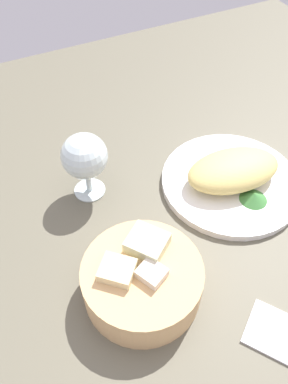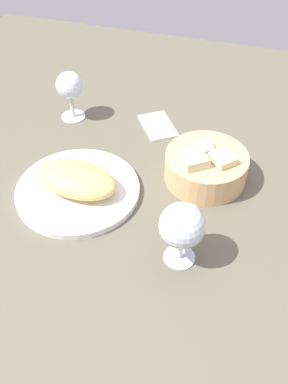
% 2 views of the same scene
% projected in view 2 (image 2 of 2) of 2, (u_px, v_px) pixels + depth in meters
% --- Properties ---
extents(ground_plane, '(1.40, 1.40, 0.02)m').
position_uv_depth(ground_plane, '(130.00, 180.00, 0.94)').
color(ground_plane, '#5F5A49').
extents(plate, '(0.26, 0.26, 0.01)m').
position_uv_depth(plate, '(78.00, 190.00, 0.90)').
color(plate, white).
rests_on(plate, ground_plane).
extents(omelette, '(0.19, 0.12, 0.05)m').
position_uv_depth(omelette, '(76.00, 179.00, 0.88)').
color(omelette, '#DAC16D').
rests_on(omelette, plate).
extents(lettuce_garnish, '(0.05, 0.05, 0.02)m').
position_uv_depth(lettuce_garnish, '(85.00, 167.00, 0.93)').
color(lettuce_garnish, '#3C7C39').
rests_on(lettuce_garnish, plate).
extents(bread_basket, '(0.17, 0.17, 0.08)m').
position_uv_depth(bread_basket, '(206.00, 167.00, 0.91)').
color(bread_basket, tan).
rests_on(bread_basket, ground_plane).
extents(wine_glass_near, '(0.08, 0.08, 0.13)m').
position_uv_depth(wine_glass_near, '(182.00, 227.00, 0.72)').
color(wine_glass_near, silver).
rests_on(wine_glass_near, ground_plane).
extents(wine_glass_far, '(0.07, 0.07, 0.12)m').
position_uv_depth(wine_glass_far, '(70.00, 88.00, 1.04)').
color(wine_glass_far, silver).
rests_on(wine_glass_far, ground_plane).
extents(folded_napkin, '(0.12, 0.13, 0.01)m').
position_uv_depth(folded_napkin, '(158.00, 125.00, 1.07)').
color(folded_napkin, white).
rests_on(folded_napkin, ground_plane).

